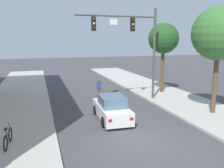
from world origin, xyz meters
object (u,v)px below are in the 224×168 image
object	(u,v)px
car_lead_white	(112,109)
street_tree_nearest	(219,34)
traffic_signal_mast	(133,37)
bicycle_leaning	(8,138)
street_tree_second	(163,39)
pedestrian_crossing_road	(99,87)

from	to	relation	value
car_lead_white	street_tree_nearest	xyz separation A→B (m)	(7.04, -1.12, 4.79)
traffic_signal_mast	bicycle_leaning	world-z (taller)	traffic_signal_mast
car_lead_white	bicycle_leaning	bearing A→B (deg)	-156.74
traffic_signal_mast	car_lead_white	bearing A→B (deg)	-128.51
car_lead_white	street_tree_second	xyz separation A→B (m)	(6.94, 5.88, 4.50)
car_lead_white	street_tree_nearest	world-z (taller)	street_tree_nearest
pedestrian_crossing_road	bicycle_leaning	distance (m)	11.00
traffic_signal_mast	street_tree_nearest	size ratio (longest dim) A/B	1.05
street_tree_nearest	street_tree_second	size ratio (longest dim) A/B	1.10
traffic_signal_mast	car_lead_white	size ratio (longest dim) A/B	1.74
car_lead_white	bicycle_leaning	size ratio (longest dim) A/B	2.44
street_tree_nearest	street_tree_second	xyz separation A→B (m)	(-0.10, 7.01, -0.30)
traffic_signal_mast	car_lead_white	distance (m)	6.71
traffic_signal_mast	car_lead_white	world-z (taller)	traffic_signal_mast
street_tree_nearest	pedestrian_crossing_road	bearing A→B (deg)	130.95
pedestrian_crossing_road	bicycle_leaning	bearing A→B (deg)	-127.50
traffic_signal_mast	street_tree_second	bearing A→B (deg)	27.99
car_lead_white	bicycle_leaning	distance (m)	6.49
car_lead_white	traffic_signal_mast	bearing A→B (deg)	51.49
pedestrian_crossing_road	car_lead_white	bearing A→B (deg)	-96.72
pedestrian_crossing_road	street_tree_second	world-z (taller)	street_tree_second
bicycle_leaning	traffic_signal_mast	bearing A→B (deg)	35.31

